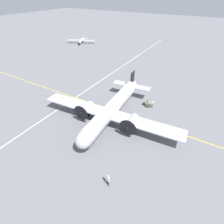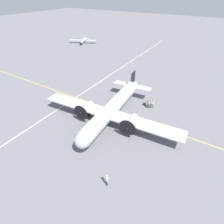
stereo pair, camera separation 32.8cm
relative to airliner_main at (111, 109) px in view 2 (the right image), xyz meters
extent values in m
plane|color=slate|center=(0.03, -0.35, -2.38)|extent=(300.00, 300.00, 0.00)
cube|color=gold|center=(0.03, -2.61, -2.38)|extent=(120.00, 0.16, 0.01)
cube|color=silver|center=(10.35, -0.35, -2.38)|extent=(0.16, 120.00, 0.01)
cylinder|color=#ADB2BC|center=(0.03, -0.35, -0.12)|extent=(3.55, 17.19, 2.32)
cylinder|color=silver|center=(0.03, -0.35, 0.52)|extent=(2.80, 16.31, 1.63)
sphere|color=#ADB2BC|center=(-0.59, 8.16, -0.12)|extent=(2.21, 2.21, 2.21)
cylinder|color=#ADB2BC|center=(0.64, -8.86, 0.00)|extent=(1.52, 3.41, 1.28)
cube|color=black|center=(0.69, -9.49, 1.62)|extent=(0.28, 1.88, 2.67)
cube|color=#ADB2BC|center=(0.67, -9.28, 0.11)|extent=(7.93, 2.23, 0.10)
cube|color=#ADB2BC|center=(-0.06, 0.89, -0.41)|extent=(24.60, 4.47, 0.20)
cylinder|color=#ADB2BC|center=(-4.23, 0.88, -0.39)|extent=(1.49, 3.00, 1.28)
cylinder|color=black|center=(-4.35, 2.48, -0.39)|extent=(2.68, 0.23, 2.68)
sphere|color=black|center=(-4.36, 2.63, -0.39)|extent=(0.45, 0.45, 0.45)
cylinder|color=#ADB2BC|center=(4.06, 1.49, -0.39)|extent=(1.49, 3.00, 1.28)
cylinder|color=black|center=(3.95, 3.09, -0.39)|extent=(2.68, 0.23, 2.68)
sphere|color=black|center=(3.94, 3.23, -0.39)|extent=(0.45, 0.45, 0.45)
cylinder|color=#4C4C51|center=(-4.21, 0.59, -1.37)|extent=(0.18, 0.18, 0.93)
cylinder|color=black|center=(-4.21, 0.59, -1.83)|extent=(0.38, 1.12, 1.10)
cylinder|color=#4C4C51|center=(4.08, 1.20, -1.37)|extent=(0.18, 0.18, 0.93)
cylinder|color=black|center=(4.08, 1.20, -1.83)|extent=(0.38, 1.12, 1.10)
cylinder|color=#4C4C51|center=(-0.46, 6.29, -1.60)|extent=(0.14, 0.14, 0.87)
cylinder|color=black|center=(-0.46, 6.29, -2.03)|extent=(0.23, 0.71, 0.70)
cylinder|color=navy|center=(-5.90, 10.58, -1.94)|extent=(0.13, 0.13, 0.88)
cylinder|color=navy|center=(-6.11, 10.73, -1.94)|extent=(0.13, 0.13, 0.88)
cube|color=silver|center=(-6.01, 10.65, -1.17)|extent=(0.46, 0.41, 0.66)
sphere|color=tan|center=(-6.01, 10.65, -0.69)|extent=(0.29, 0.29, 0.29)
cylinder|color=silver|center=(-5.80, 10.50, -1.20)|extent=(0.10, 0.10, 0.63)
cylinder|color=silver|center=(-6.22, 10.81, -1.20)|extent=(0.10, 0.10, 0.63)
cube|color=maroon|center=(-6.07, 10.57, -1.09)|extent=(0.05, 0.04, 0.42)
cylinder|color=#473D2D|center=(-4.50, -7.41, -1.97)|extent=(0.12, 0.12, 0.82)
cylinder|color=#473D2D|center=(-4.74, -7.43, -1.97)|extent=(0.12, 0.12, 0.82)
cube|color=white|center=(-4.62, -7.42, -1.26)|extent=(0.40, 0.21, 0.61)
sphere|color=#8C6647|center=(-4.62, -7.42, -0.82)|extent=(0.27, 0.27, 0.27)
cylinder|color=white|center=(-4.38, -7.41, -1.29)|extent=(0.10, 0.10, 0.58)
cylinder|color=white|center=(-4.87, -7.43, -1.29)|extent=(0.10, 0.10, 0.58)
cylinder|color=#473D2D|center=(-3.86, -7.05, -1.96)|extent=(0.12, 0.12, 0.85)
cylinder|color=#473D2D|center=(-4.09, -6.96, -1.96)|extent=(0.12, 0.12, 0.85)
cube|color=beige|center=(-3.98, -7.00, -1.21)|extent=(0.45, 0.32, 0.64)
sphere|color=#8C6647|center=(-3.98, -7.00, -0.75)|extent=(0.28, 0.28, 0.28)
cylinder|color=beige|center=(-3.74, -7.09, -1.25)|extent=(0.10, 0.10, 0.61)
cylinder|color=beige|center=(-4.21, -6.92, -1.25)|extent=(0.10, 0.10, 0.61)
cube|color=maroon|center=(-4.01, -7.10, -1.14)|extent=(0.05, 0.03, 0.41)
cube|color=#232328|center=(-2.98, -7.34, -2.11)|extent=(0.36, 0.15, 0.54)
cube|color=black|center=(-2.98, -7.34, -1.81)|extent=(0.13, 0.11, 0.02)
cube|color=#4C6047|center=(-3.73, -7.73, -2.08)|extent=(1.68, 1.97, 0.04)
cube|color=#4C6047|center=(-3.34, -8.45, -1.84)|extent=(0.89, 0.51, 0.04)
cylinder|color=#4C6047|center=(-3.75, -8.67, -1.95)|extent=(0.04, 0.04, 0.22)
cylinder|color=#4C6047|center=(-2.93, -8.23, -1.95)|extent=(0.04, 0.04, 0.22)
cylinder|color=black|center=(-4.39, -7.35, -2.24)|extent=(0.19, 0.27, 0.28)
cylinder|color=black|center=(-3.69, -6.97, -2.24)|extent=(0.19, 0.27, 0.28)
cylinder|color=black|center=(-3.77, -8.49, -2.24)|extent=(0.19, 0.27, 0.28)
cylinder|color=black|center=(-3.07, -8.11, -2.24)|extent=(0.19, 0.27, 0.28)
cylinder|color=#B7BCC6|center=(37.28, -38.09, -1.57)|extent=(4.06, 7.19, 0.92)
sphere|color=black|center=(35.60, -34.54, -1.57)|extent=(0.83, 0.83, 0.83)
cube|color=#B7BCC6|center=(37.10, -37.71, -1.16)|extent=(10.69, 5.89, 0.08)
cube|color=#B7BCC6|center=(38.86, -41.41, -0.84)|extent=(0.34, 0.63, 1.19)
cube|color=#B7BCC6|center=(38.86, -41.41, -1.44)|extent=(3.57, 2.11, 0.04)
cylinder|color=black|center=(36.14, -35.67, -2.24)|extent=(0.19, 0.29, 0.28)
cylinder|color=#4C4C51|center=(36.14, -35.67, -2.14)|extent=(0.06, 0.06, 0.21)
cylinder|color=black|center=(36.71, -38.82, -2.24)|extent=(0.19, 0.29, 0.28)
cylinder|color=#4C4C51|center=(36.71, -38.82, -2.14)|extent=(0.06, 0.06, 0.21)
cylinder|color=black|center=(38.22, -38.11, -2.24)|extent=(0.19, 0.29, 0.28)
cylinder|color=#4C4C51|center=(38.22, -38.11, -2.14)|extent=(0.06, 0.06, 0.21)
camera|label=1|loc=(-12.37, 20.46, 16.45)|focal=28.00mm
camera|label=2|loc=(-12.65, 20.29, 16.45)|focal=28.00mm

